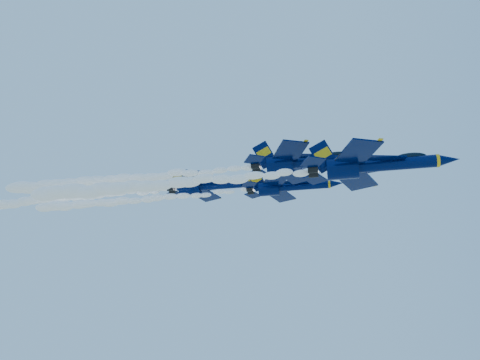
% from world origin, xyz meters
% --- Properties ---
extents(jet_lead, '(19.77, 16.22, 7.35)m').
position_xyz_m(jet_lead, '(13.45, -12.02, 148.82)').
color(jet_lead, '#000B36').
extents(smoke_trail_jet_lead, '(40.48, 2.36, 2.13)m').
position_xyz_m(smoke_trail_jet_lead, '(-15.24, -12.02, 148.36)').
color(smoke_trail_jet_lead, white).
extents(jet_second, '(18.66, 15.30, 6.93)m').
position_xyz_m(jet_second, '(4.22, -5.68, 153.19)').
color(jet_second, '#000B36').
extents(smoke_trail_jet_second, '(40.48, 2.23, 2.01)m').
position_xyz_m(smoke_trail_jet_second, '(-23.99, -5.68, 152.74)').
color(smoke_trail_jet_second, white).
extents(jet_third, '(16.81, 13.79, 6.25)m').
position_xyz_m(jet_third, '(0.53, 7.20, 155.03)').
color(jet_third, '#000B36').
extents(smoke_trail_jet_third, '(40.48, 2.01, 1.81)m').
position_xyz_m(smoke_trail_jet_third, '(-26.89, 7.20, 154.60)').
color(smoke_trail_jet_third, white).
extents(jet_fourth, '(18.19, 14.92, 6.76)m').
position_xyz_m(jet_fourth, '(-14.40, 9.97, 157.60)').
color(jet_fourth, '#000B36').
extents(smoke_trail_jet_fourth, '(40.48, 2.17, 1.96)m').
position_xyz_m(smoke_trail_jet_fourth, '(-42.41, 9.97, 157.16)').
color(smoke_trail_jet_fourth, white).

